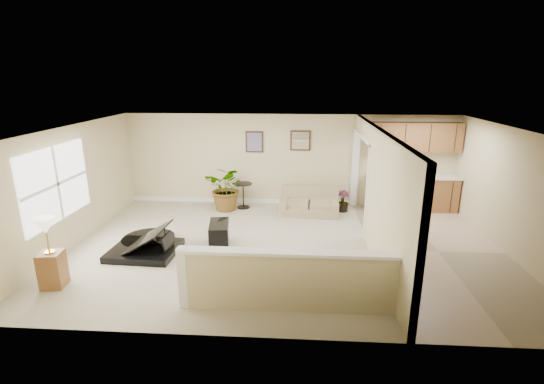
# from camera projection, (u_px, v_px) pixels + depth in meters

# --- Properties ---
(floor) EXTENTS (9.00, 9.00, 0.00)m
(floor) POSITION_uv_depth(u_px,v_px,m) (285.00, 247.00, 8.31)
(floor) COLOR tan
(floor) RESTS_ON ground
(back_wall) EXTENTS (9.00, 0.04, 2.50)m
(back_wall) POSITION_uv_depth(u_px,v_px,m) (289.00, 160.00, 10.82)
(back_wall) COLOR beige
(back_wall) RESTS_ON floor
(front_wall) EXTENTS (9.00, 0.04, 2.50)m
(front_wall) POSITION_uv_depth(u_px,v_px,m) (279.00, 256.00, 5.08)
(front_wall) COLOR beige
(front_wall) RESTS_ON floor
(left_wall) EXTENTS (0.04, 6.00, 2.50)m
(left_wall) POSITION_uv_depth(u_px,v_px,m) (71.00, 187.00, 8.23)
(left_wall) COLOR beige
(left_wall) RESTS_ON floor
(right_wall) EXTENTS (0.04, 6.00, 2.50)m
(right_wall) POSITION_uv_depth(u_px,v_px,m) (516.00, 195.00, 7.67)
(right_wall) COLOR beige
(right_wall) RESTS_ON floor
(ceiling) EXTENTS (9.00, 6.00, 0.04)m
(ceiling) POSITION_uv_depth(u_px,v_px,m) (286.00, 129.00, 7.60)
(ceiling) COLOR silver
(ceiling) RESTS_ON back_wall
(kitchen_vinyl) EXTENTS (2.70, 6.00, 0.01)m
(kitchen_vinyl) POSITION_uv_depth(u_px,v_px,m) (438.00, 251.00, 8.11)
(kitchen_vinyl) COLOR tan
(kitchen_vinyl) RESTS_ON floor
(interior_partition) EXTENTS (0.18, 5.99, 2.50)m
(interior_partition) POSITION_uv_depth(u_px,v_px,m) (374.00, 190.00, 8.09)
(interior_partition) COLOR beige
(interior_partition) RESTS_ON floor
(pony_half_wall) EXTENTS (3.42, 0.22, 1.00)m
(pony_half_wall) POSITION_uv_depth(u_px,v_px,m) (286.00, 280.00, 5.95)
(pony_half_wall) COLOR beige
(pony_half_wall) RESTS_ON floor
(left_window) EXTENTS (0.05, 2.15, 1.45)m
(left_window) POSITION_uv_depth(u_px,v_px,m) (56.00, 184.00, 7.69)
(left_window) COLOR white
(left_window) RESTS_ON left_wall
(wall_art_left) EXTENTS (0.48, 0.04, 0.58)m
(wall_art_left) POSITION_uv_depth(u_px,v_px,m) (254.00, 142.00, 10.71)
(wall_art_left) COLOR #382014
(wall_art_left) RESTS_ON back_wall
(wall_mirror) EXTENTS (0.55, 0.04, 0.55)m
(wall_mirror) POSITION_uv_depth(u_px,v_px,m) (300.00, 141.00, 10.62)
(wall_mirror) COLOR #382014
(wall_mirror) RESTS_ON back_wall
(kitchen_cabinets) EXTENTS (2.36, 0.65, 2.33)m
(kitchen_cabinets) POSITION_uv_depth(u_px,v_px,m) (408.00, 178.00, 10.48)
(kitchen_cabinets) COLOR olive
(kitchen_cabinets) RESTS_ON floor
(piano) EXTENTS (1.59, 1.65, 1.24)m
(piano) POSITION_uv_depth(u_px,v_px,m) (143.00, 227.00, 8.00)
(piano) COLOR black
(piano) RESTS_ON floor
(piano_bench) EXTENTS (0.50, 0.83, 0.52)m
(piano_bench) POSITION_uv_depth(u_px,v_px,m) (219.00, 235.00, 8.29)
(piano_bench) COLOR black
(piano_bench) RESTS_ON floor
(loveseat) EXTENTS (1.56, 0.95, 0.86)m
(loveseat) POSITION_uv_depth(u_px,v_px,m) (309.00, 201.00, 10.31)
(loveseat) COLOR tan
(loveseat) RESTS_ON floor
(accent_table) EXTENTS (0.48, 0.48, 0.70)m
(accent_table) POSITION_uv_depth(u_px,v_px,m) (243.00, 192.00, 10.68)
(accent_table) COLOR black
(accent_table) RESTS_ON floor
(palm_plant) EXTENTS (1.32, 1.22, 1.23)m
(palm_plant) POSITION_uv_depth(u_px,v_px,m) (227.00, 188.00, 10.48)
(palm_plant) COLOR black
(palm_plant) RESTS_ON floor
(small_plant) EXTENTS (0.32, 0.32, 0.56)m
(small_plant) POSITION_uv_depth(u_px,v_px,m) (343.00, 203.00, 10.47)
(small_plant) COLOR black
(small_plant) RESTS_ON floor
(lamp_stand) EXTENTS (0.41, 0.41, 1.25)m
(lamp_stand) POSITION_uv_depth(u_px,v_px,m) (51.00, 258.00, 6.64)
(lamp_stand) COLOR olive
(lamp_stand) RESTS_ON floor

